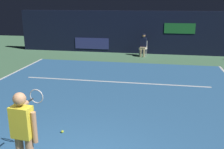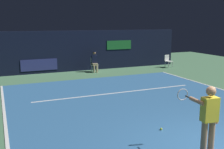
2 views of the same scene
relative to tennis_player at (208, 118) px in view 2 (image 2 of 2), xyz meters
name	(u,v)px [view 2 (image 2 of 2)]	position (x,y,z in m)	size (l,w,h in m)	color
ground_plane	(138,105)	(0.54, 4.25, -0.99)	(28.82, 28.82, 0.00)	#4C7A56
court_surface	(138,105)	(0.54, 4.25, -0.98)	(9.62, 10.70, 0.01)	#336699
line_sideline_right	(5,122)	(-4.22, 4.25, -0.97)	(0.10, 10.70, 0.01)	white
line_service	(118,93)	(0.54, 6.12, -0.97)	(7.50, 0.10, 0.01)	white
back_wall	(78,51)	(0.54, 12.38, 0.31)	(14.40, 0.33, 2.60)	black
tennis_player	(208,118)	(0.00, 0.00, 0.00)	(0.54, 0.97, 1.73)	tan
line_judge_on_chair	(95,61)	(1.35, 11.44, -0.30)	(0.49, 0.56, 1.32)	white
courtside_chair_near	(168,60)	(6.69, 11.08, -0.49)	(0.51, 0.49, 0.88)	white
tennis_ball	(161,129)	(-0.03, 1.79, -0.94)	(0.07, 0.07, 0.07)	#CCE033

